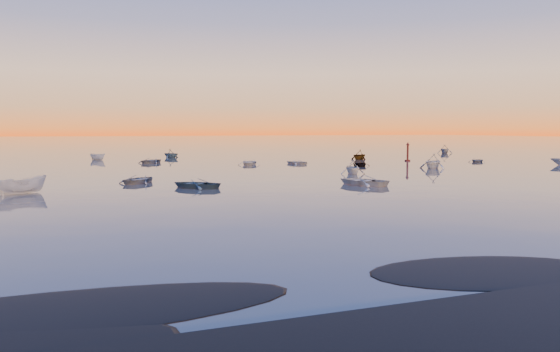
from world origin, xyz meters
name	(u,v)px	position (x,y,z in m)	size (l,w,h in m)	color
ground	(156,153)	(0.00, 100.00, 0.00)	(600.00, 600.00, 0.00)	#686057
moored_fleet	(209,167)	(0.00, 53.00, 0.00)	(124.00, 58.00, 1.20)	white
boat_near_center	(22,194)	(-20.07, 29.54, 0.00)	(3.77, 1.60, 1.31)	white
channel_marker	(408,153)	(31.32, 54.95, 1.18)	(0.84, 0.84, 3.00)	#41110E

